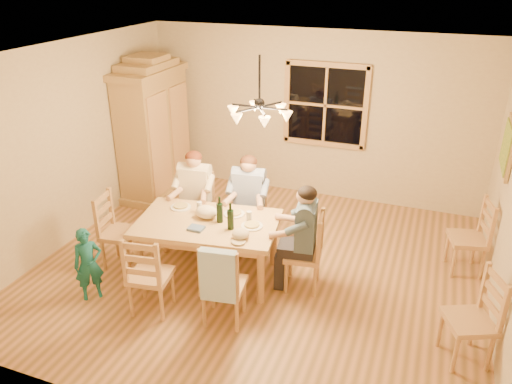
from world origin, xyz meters
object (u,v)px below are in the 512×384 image
at_px(dining_table, 208,229).
at_px(adult_woman, 195,186).
at_px(chandelier, 259,112).
at_px(chair_spare_back, 465,249).
at_px(chair_far_right, 249,226).
at_px(chair_end_left, 122,244).
at_px(adult_slate_man, 304,225).
at_px(chair_near_left, 152,287).
at_px(chair_end_right, 303,265).
at_px(chair_spare_front, 466,334).
at_px(wine_bottle_b, 230,216).
at_px(adult_plaid_man, 249,191).
at_px(armoire, 154,133).
at_px(chair_far_left, 197,221).
at_px(child, 88,264).
at_px(wine_bottle_a, 220,210).
at_px(chair_near_right, 224,296).

distance_m(dining_table, adult_woman, 0.92).
height_order(chandelier, chair_spare_back, chandelier).
distance_m(chair_far_right, chair_end_left, 1.70).
xyz_separation_m(chair_far_right, chair_end_left, (-1.37, -1.01, 0.00)).
bearing_deg(adult_woman, adult_slate_man, 153.43).
xyz_separation_m(chair_far_right, chair_near_left, (-0.51, -1.69, 0.00)).
bearing_deg(chair_end_right, chandelier, 65.59).
distance_m(chair_near_left, chair_spare_front, 3.31).
bearing_deg(wine_bottle_b, chandelier, 64.28).
bearing_deg(adult_woman, adult_plaid_man, -180.00).
relative_size(armoire, chair_end_left, 2.32).
bearing_deg(chair_far_left, wine_bottle_b, 129.25).
relative_size(adult_slate_man, child, 0.97).
bearing_deg(wine_bottle_a, child, -142.79).
distance_m(chair_near_right, chair_spare_front, 2.47).
height_order(adult_plaid_man, chair_spare_back, adult_plaid_man).
distance_m(dining_table, chair_end_right, 1.22).
height_order(chair_end_right, chair_spare_back, same).
bearing_deg(chandelier, chair_far_right, 123.99).
xyz_separation_m(armoire, wine_bottle_b, (2.22, -2.02, -0.13)).
relative_size(chair_far_right, wine_bottle_a, 3.00).
distance_m(armoire, chair_near_left, 3.30).
bearing_deg(chair_far_left, chair_spare_front, 153.27).
bearing_deg(adult_slate_man, child, 107.02).
bearing_deg(adult_woman, chair_spare_back, 179.75).
bearing_deg(wine_bottle_a, chair_spare_front, -9.69).
height_order(dining_table, adult_woman, adult_woman).
xyz_separation_m(wine_bottle_b, child, (-1.43, -0.83, -0.48)).
distance_m(armoire, chair_near_right, 3.69).
bearing_deg(armoire, dining_table, -45.97).
distance_m(chair_far_right, adult_plaid_man, 0.54).
xyz_separation_m(chair_end_right, adult_slate_man, (0.00, -0.00, 0.54)).
height_order(armoire, chair_spare_back, armoire).
xyz_separation_m(chair_far_right, chair_end_right, (0.95, -0.67, 0.00)).
relative_size(adult_woman, adult_plaid_man, 1.00).
relative_size(wine_bottle_b, child, 0.37).
bearing_deg(adult_plaid_man, adult_woman, 0.00).
distance_m(adult_woman, wine_bottle_b, 1.18).
xyz_separation_m(chair_near_left, chair_end_left, (-0.86, 0.68, 0.00)).
bearing_deg(chair_near_left, dining_table, 62.10).
bearing_deg(adult_woman, chair_spare_front, 153.27).
xyz_separation_m(chandelier, chair_spare_back, (2.45, 0.88, -1.77)).
relative_size(chair_near_left, wine_bottle_a, 3.00).
xyz_separation_m(chair_end_left, child, (0.07, -0.73, 0.15)).
xyz_separation_m(chandelier, child, (-1.63, -1.25, -1.63)).
bearing_deg(chair_spare_back, dining_table, 98.19).
bearing_deg(child, chandelier, -8.19).
bearing_deg(chair_spare_back, chair_spare_front, 165.82).
distance_m(dining_table, adult_slate_man, 1.19).
xyz_separation_m(chair_near_left, chair_spare_back, (3.29, 2.08, 0.00)).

